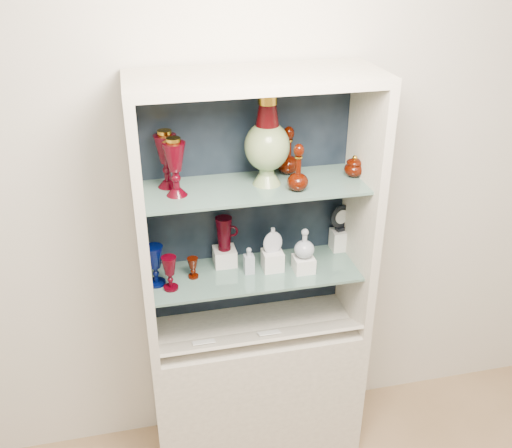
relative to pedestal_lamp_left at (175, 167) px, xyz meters
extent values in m
cube|color=beige|center=(0.33, 0.22, -0.19)|extent=(3.50, 0.02, 2.80)
cube|color=#BBB19E|center=(0.33, 0.00, -1.22)|extent=(1.00, 0.40, 0.75)
cube|color=black|center=(0.33, 0.19, -0.27)|extent=(0.98, 0.02, 1.15)
cube|color=#BBB19E|center=(-0.15, 0.00, -0.27)|extent=(0.04, 0.40, 1.15)
cube|color=#BBB19E|center=(0.81, 0.00, -0.27)|extent=(0.04, 0.40, 1.15)
cube|color=#BBB19E|center=(0.33, 0.00, 0.33)|extent=(1.00, 0.40, 0.04)
cube|color=slate|center=(0.33, 0.02, -0.55)|extent=(0.92, 0.34, 0.01)
cube|color=slate|center=(0.33, 0.02, -0.13)|extent=(0.92, 0.34, 0.01)
cube|color=#BBB19E|center=(0.33, -0.11, -0.81)|extent=(0.92, 0.17, 0.09)
cube|color=white|center=(0.06, -0.11, -0.80)|extent=(0.10, 0.06, 0.03)
cube|color=white|center=(0.36, -0.11, -0.80)|extent=(0.10, 0.06, 0.03)
cube|color=silver|center=(0.20, 0.11, -0.50)|extent=(0.10, 0.10, 0.08)
cube|color=silver|center=(0.41, 0.02, -0.50)|extent=(0.09, 0.09, 0.09)
cube|color=silver|center=(0.54, -0.02, -0.51)|extent=(0.09, 0.09, 0.07)
cube|color=silver|center=(0.77, 0.13, -0.49)|extent=(0.08, 0.08, 0.10)
camera|label=1|loc=(-0.15, -2.11, 0.83)|focal=40.00mm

